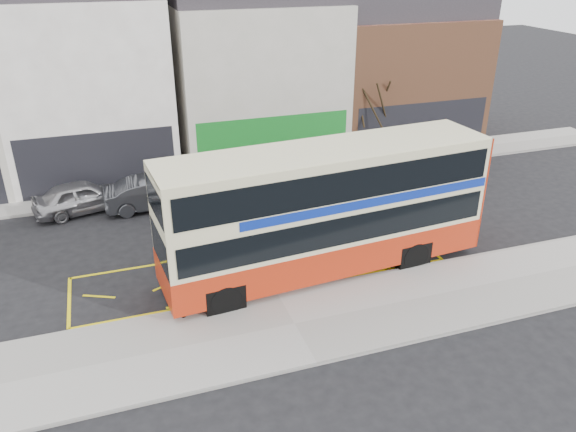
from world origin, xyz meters
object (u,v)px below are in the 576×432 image
object	(u,v)px
double_decker_bus	(327,209)
bus_stop_post	(181,268)
car_grey	(155,193)
car_silver	(82,196)
car_white	(425,162)
street_tree_right	(372,90)

from	to	relation	value
double_decker_bus	bus_stop_post	xyz separation A→B (m)	(-5.61, -1.54, -0.55)
car_grey	bus_stop_post	bearing A→B (deg)	177.89
car_silver	car_white	distance (m)	17.66
double_decker_bus	bus_stop_post	distance (m)	5.84
bus_stop_post	car_silver	world-z (taller)	bus_stop_post
double_decker_bus	car_white	world-z (taller)	double_decker_bus
bus_stop_post	car_grey	bearing A→B (deg)	82.46
bus_stop_post	car_grey	distance (m)	9.47
car_white	car_grey	bearing A→B (deg)	88.61
car_grey	car_white	distance (m)	14.41
double_decker_bus	street_tree_right	distance (m)	12.82
bus_stop_post	car_silver	size ratio (longest dim) A/B	0.71
car_silver	street_tree_right	bearing A→B (deg)	-96.35
double_decker_bus	car_silver	size ratio (longest dim) A/B	2.84
bus_stop_post	street_tree_right	xyz separation A→B (m)	(12.61, 12.17, 2.05)
car_white	street_tree_right	size ratio (longest dim) A/B	0.78
bus_stop_post	car_white	distance (m)	17.25
bus_stop_post	car_white	xyz separation A→B (m)	(14.53, 9.20, -1.35)
car_silver	car_grey	size ratio (longest dim) A/B	0.95
car_white	street_tree_right	xyz separation A→B (m)	(-1.92, 2.97, 3.40)
car_white	double_decker_bus	bearing A→B (deg)	129.97
car_grey	street_tree_right	world-z (taller)	street_tree_right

